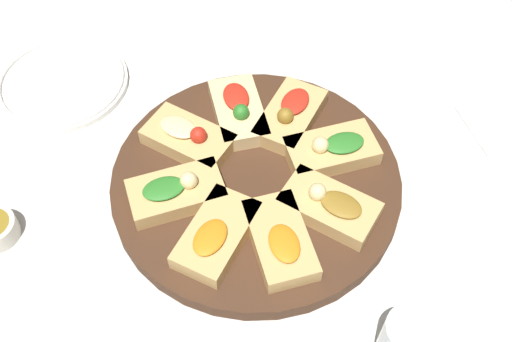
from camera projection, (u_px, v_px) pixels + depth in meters
name	position (u px, v px, depth m)	size (l,w,h in m)	color
ground_plane	(256.00, 186.00, 0.87)	(3.00, 3.00, 0.00)	silver
serving_board	(256.00, 181.00, 0.86)	(0.41, 0.41, 0.02)	#422819
focaccia_slice_0	(216.00, 235.00, 0.78)	(0.14, 0.14, 0.03)	tan
focaccia_slice_1	(280.00, 240.00, 0.77)	(0.13, 0.08, 0.03)	tan
focaccia_slice_2	(329.00, 206.00, 0.80)	(0.14, 0.14, 0.05)	tan
focaccia_slice_3	(333.00, 152.00, 0.86)	(0.07, 0.13, 0.05)	tan
focaccia_slice_4	(290.00, 115.00, 0.90)	(0.14, 0.14, 0.05)	tan
focaccia_slice_5	(238.00, 111.00, 0.91)	(0.13, 0.08, 0.05)	#E5C689
focaccia_slice_6	(188.00, 138.00, 0.87)	(0.14, 0.14, 0.05)	tan
focaccia_slice_7	(176.00, 192.00, 0.82)	(0.07, 0.13, 0.05)	tan
plate_right	(62.00, 82.00, 0.99)	(0.22, 0.22, 0.02)	white
napkin_stack	(496.00, 124.00, 0.94)	(0.10, 0.09, 0.01)	white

